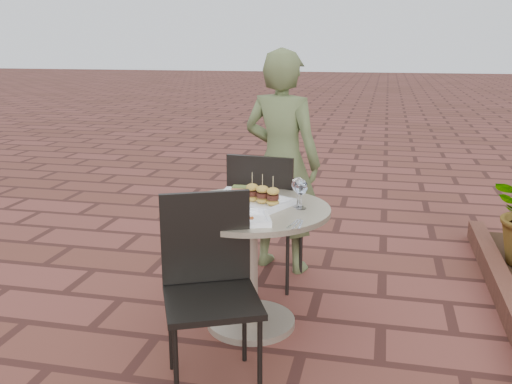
% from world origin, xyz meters
% --- Properties ---
extents(ground, '(60.00, 60.00, 0.00)m').
position_xyz_m(ground, '(0.00, 0.00, 0.00)').
color(ground, brown).
rests_on(ground, ground).
extents(cafe_table, '(0.90, 0.90, 0.73)m').
position_xyz_m(cafe_table, '(0.08, -0.15, 0.48)').
color(cafe_table, gray).
rests_on(cafe_table, ground).
extents(chair_far, '(0.48, 0.48, 0.93)m').
position_xyz_m(chair_far, '(0.04, 0.42, 0.55)').
color(chair_far, black).
rests_on(chair_far, ground).
extents(chair_near, '(0.58, 0.58, 0.93)m').
position_xyz_m(chair_near, '(0.00, -0.71, 0.55)').
color(chair_near, black).
rests_on(chair_near, ground).
extents(diner, '(0.66, 0.52, 1.60)m').
position_xyz_m(diner, '(0.09, 0.79, 0.80)').
color(diner, '#4D5931').
rests_on(diner, ground).
extents(plate_salmon, '(0.23, 0.23, 0.06)m').
position_xyz_m(plate_salmon, '(-0.04, 0.07, 0.75)').
color(plate_salmon, white).
rests_on(plate_salmon, cafe_table).
extents(plate_sliders, '(0.37, 0.37, 0.18)m').
position_xyz_m(plate_sliders, '(0.13, -0.10, 0.77)').
color(plate_sliders, white).
rests_on(plate_sliders, cafe_table).
extents(plate_tuna, '(0.33, 0.33, 0.03)m').
position_xyz_m(plate_tuna, '(0.10, -0.40, 0.75)').
color(plate_tuna, white).
rests_on(plate_tuna, cafe_table).
extents(wine_glass_right, '(0.07, 0.07, 0.17)m').
position_xyz_m(wine_glass_right, '(0.36, -0.11, 0.85)').
color(wine_glass_right, white).
rests_on(wine_glass_right, cafe_table).
extents(wine_glass_mid, '(0.06, 0.06, 0.15)m').
position_xyz_m(wine_glass_mid, '(0.31, 0.01, 0.83)').
color(wine_glass_mid, white).
rests_on(wine_glass_mid, cafe_table).
extents(wine_glass_far, '(0.07, 0.07, 0.17)m').
position_xyz_m(wine_glass_far, '(0.34, -0.08, 0.85)').
color(wine_glass_far, white).
rests_on(wine_glass_far, cafe_table).
extents(steel_ramekin, '(0.07, 0.07, 0.04)m').
position_xyz_m(steel_ramekin, '(-0.20, -0.07, 0.75)').
color(steel_ramekin, silver).
rests_on(steel_ramekin, cafe_table).
extents(cutlery_set, '(0.09, 0.18, 0.00)m').
position_xyz_m(cutlery_set, '(0.38, -0.41, 0.73)').
color(cutlery_set, silver).
rests_on(cutlery_set, cafe_table).
extents(planter_curb, '(0.12, 3.00, 0.15)m').
position_xyz_m(planter_curb, '(1.60, 0.30, 0.07)').
color(planter_curb, brown).
rests_on(planter_curb, ground).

